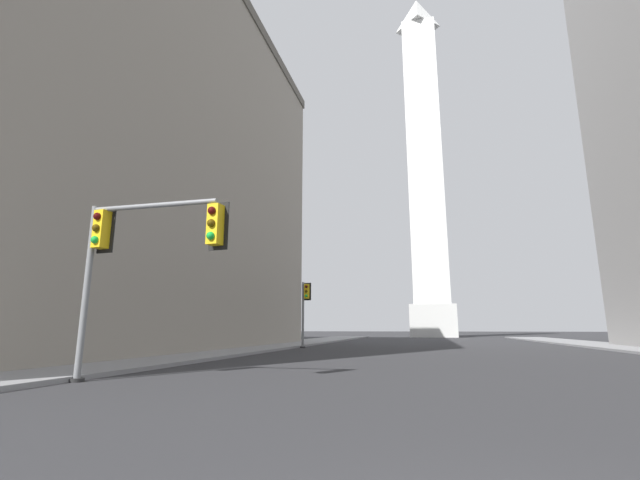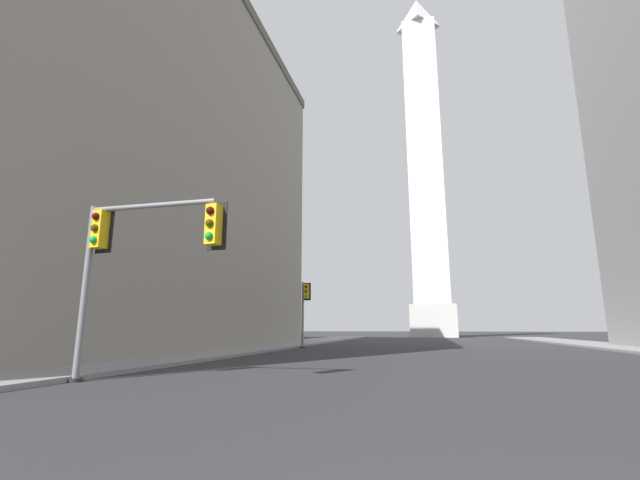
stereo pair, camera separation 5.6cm
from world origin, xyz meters
The scene contains 5 objects.
sidewalk_left centered at (-12.77, 25.58, 0.07)m, with size 5.00×85.26×0.15m, color gray.
building_left centered at (-25.16, 20.98, 13.33)m, with size 23.84×38.19×26.64m.
obelisk centered at (0.00, 71.05, 30.35)m, with size 7.28×7.28×63.26m.
traffic_light_near_left centered at (-8.75, 7.65, 3.71)m, with size 4.38×0.52×4.90m.
traffic_light_mid_left centered at (-9.78, 28.64, 3.20)m, with size 0.77×0.51×4.84m.
Camera 2 is at (-0.89, -2.43, 1.42)m, focal length 24.00 mm.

